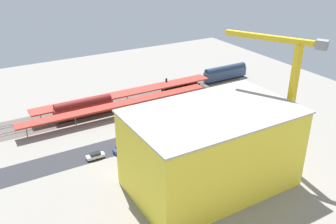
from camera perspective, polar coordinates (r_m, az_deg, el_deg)
ground_plane at (r=108.42m, az=-2.77°, el=-2.87°), size 166.41×166.41×0.00m
rail_bed at (r=125.99m, az=-7.24°, el=1.12°), size 104.13×14.06×0.01m
street_asphalt at (r=105.73m, az=-1.92°, el=-3.63°), size 104.09×10.05×0.01m
track_rails at (r=125.92m, az=-7.25°, el=1.19°), size 104.00×7.62×0.12m
platform_canopy_near at (r=116.84m, az=-7.66°, el=1.17°), size 62.77×4.69×4.09m
platform_canopy_far at (r=125.44m, az=-6.37°, el=2.95°), size 64.19×6.07×4.06m
locomotive at (r=138.04m, az=2.03°, el=4.33°), size 15.68×3.07×5.23m
passenger_coach at (r=148.99m, az=8.85°, el=6.10°), size 19.30×3.15×5.78m
freight_coach_far at (r=118.51m, az=-12.94°, el=0.70°), size 18.76×3.27×5.95m
parked_car_0 at (r=118.04m, az=11.61°, el=-0.55°), size 4.51×1.91×1.63m
parked_car_1 at (r=113.43m, az=8.62°, el=-1.38°), size 4.12×1.86×1.71m
parked_car_2 at (r=110.39m, az=5.77°, el=-1.99°), size 4.20×1.84×1.69m
parked_car_3 at (r=106.42m, az=3.03°, el=-2.98°), size 4.78×1.83×1.75m
parked_car_4 at (r=103.69m, az=-0.63°, el=-3.71°), size 4.47×1.90×1.87m
parked_car_5 at (r=100.65m, az=-3.80°, el=-4.78°), size 4.36×1.86×1.71m
parked_car_6 at (r=97.89m, az=-7.32°, el=-5.84°), size 4.06×1.95×1.83m
parked_car_7 at (r=96.49m, az=-11.18°, el=-6.69°), size 4.77×1.75×1.65m
construction_building at (r=81.74m, az=6.69°, el=-5.82°), size 35.83×22.13×18.07m
construction_roof_slab at (r=77.43m, az=7.03°, el=0.06°), size 36.43×22.74×0.40m
tower_crane at (r=89.89m, az=17.77°, el=2.78°), size 12.23×21.02×31.81m
box_truck_0 at (r=93.62m, az=-4.57°, el=-6.66°), size 8.22×2.60×3.32m
street_tree_0 at (r=123.26m, az=9.55°, el=3.06°), size 4.46×4.46×7.53m
street_tree_1 at (r=121.42m, az=8.36°, el=2.56°), size 5.96×5.96×7.78m
street_tree_2 at (r=117.03m, az=6.55°, el=2.12°), size 6.01×6.01×8.44m
traffic_light at (r=112.42m, az=1.75°, el=0.47°), size 0.50×0.36×5.94m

